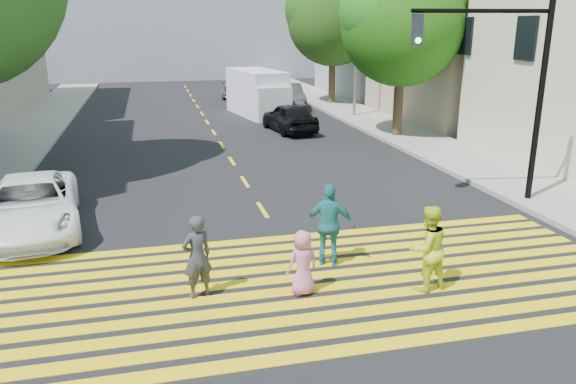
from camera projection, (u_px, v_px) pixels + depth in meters
name	position (u px, v px, depth m)	size (l,w,h in m)	color
ground	(328.00, 313.00, 10.05)	(120.00, 120.00, 0.00)	black
sidewalk_left	(38.00, 124.00, 28.58)	(3.00, 40.00, 0.15)	gray
sidewalk_right	(405.00, 134.00, 25.92)	(3.00, 60.00, 0.15)	gray
crosswalk	(308.00, 283.00, 11.24)	(13.40, 5.30, 0.01)	yellow
lane_line	(205.00, 118.00, 30.99)	(0.12, 34.40, 0.01)	yellow
building_right_tan	(491.00, 23.00, 29.70)	(10.00, 10.00, 10.00)	tan
building_right_grey	(403.00, 24.00, 39.93)	(10.00, 10.00, 10.00)	gray
backdrop_block	(175.00, 13.00, 52.99)	(30.00, 8.00, 12.00)	gray
tree_right_near	(404.00, 17.00, 24.10)	(6.31, 5.89, 7.77)	black
tree_right_far	(335.00, 14.00, 34.47)	(7.58, 7.35, 8.19)	#3D2215
pedestrian_man	(197.00, 257.00, 10.46)	(0.59, 0.39, 1.63)	#34353D
pedestrian_woman	(427.00, 248.00, 10.74)	(0.83, 0.65, 1.71)	#CCE527
pedestrian_child	(303.00, 263.00, 10.62)	(0.62, 0.41, 1.28)	#C96FA2
pedestrian_extra	(330.00, 225.00, 11.85)	(1.06, 0.44, 1.80)	teal
white_sedan	(31.00, 205.00, 13.88)	(2.22, 4.81, 1.34)	white
dark_car_near	(289.00, 117.00, 26.78)	(1.65, 4.09, 1.39)	black
silver_car	(235.00, 88.00, 39.51)	(1.84, 4.52, 1.31)	gray
dark_car_parked	(288.00, 96.00, 34.24)	(1.56, 4.48, 1.47)	#2C2D2F
white_van	(259.00, 94.00, 31.41)	(2.84, 5.57, 2.51)	white
traffic_signal	(506.00, 74.00, 15.13)	(3.85, 0.76, 5.68)	black
street_lamp	(354.00, 19.00, 29.45)	(2.04, 0.63, 9.09)	gray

